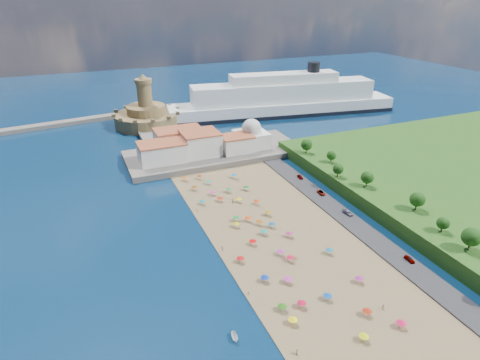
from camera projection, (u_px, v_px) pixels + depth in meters
name	position (u px, v px, depth m)	size (l,w,h in m)	color
ground	(257.00, 229.00, 144.57)	(700.00, 700.00, 0.00)	#071938
terrace	(215.00, 153.00, 208.18)	(90.00, 36.00, 3.00)	#59544C
jetty	(158.00, 138.00, 229.66)	(18.00, 70.00, 2.40)	#59544C
waterfront_buildings	(189.00, 144.00, 201.38)	(57.00, 29.00, 11.00)	silver
domed_building	(251.00, 136.00, 210.37)	(16.00, 16.00, 15.00)	silver
fortress	(147.00, 115.00, 252.26)	(40.00, 40.00, 32.40)	olive
cruise_ship	(283.00, 100.00, 274.11)	(159.20, 47.23, 34.43)	black
beach_parasols	(260.00, 231.00, 139.36)	(30.81, 112.56, 2.20)	gray
beachgoers	(250.00, 236.00, 138.59)	(31.88, 94.04, 1.86)	tan
parked_cars	(337.00, 205.00, 158.37)	(2.44, 71.02, 1.36)	gray
hillside_trees	(385.00, 189.00, 151.45)	(14.17, 111.99, 7.51)	#382314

